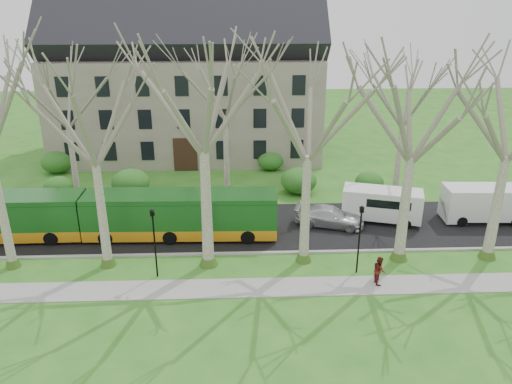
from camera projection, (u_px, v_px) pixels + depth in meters
ground at (257, 266)px, 30.96m from camera, size 120.00×120.00×0.00m
sidewalk at (259, 288)px, 28.63m from camera, size 70.00×2.00×0.06m
road at (254, 227)px, 36.04m from camera, size 80.00×8.00×0.06m
curb at (256, 253)px, 32.32m from camera, size 80.00×0.25×0.14m
building at (188, 75)px, 49.97m from camera, size 26.50×12.20×16.00m
tree_row_verge at (257, 157)px, 28.62m from camera, size 49.00×7.00×14.00m
tree_row_far at (234, 127)px, 38.86m from camera, size 33.00×7.00×12.00m
lamp_row at (258, 236)px, 29.07m from camera, size 36.22×0.22×4.30m
hedges at (197, 175)px, 43.39m from camera, size 30.60×8.60×2.00m
bus_follow at (181, 214)px, 34.05m from camera, size 13.07×3.01×3.25m
sedan at (330, 216)px, 35.93m from camera, size 5.24×3.26×1.42m
van_a at (382, 205)px, 36.49m from camera, size 5.97×3.54×2.45m
van_b at (485, 204)px, 36.48m from camera, size 6.14×2.47×2.64m
pedestrian_b at (379, 270)px, 28.74m from camera, size 0.65×0.83×1.69m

